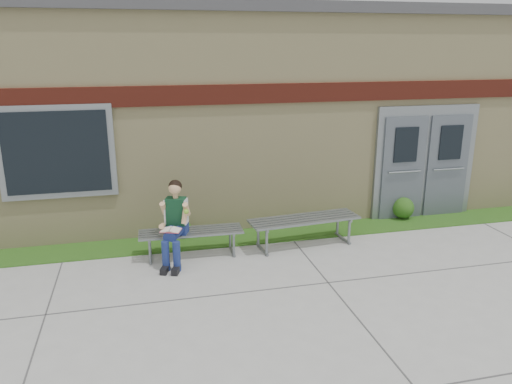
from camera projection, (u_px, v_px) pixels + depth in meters
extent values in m
plane|color=#9E9E99|center=(273.00, 307.00, 6.83)|extent=(80.00, 80.00, 0.00)
cube|color=#244913|center=(236.00, 238.00, 9.25)|extent=(16.00, 0.80, 0.02)
cube|color=beige|center=(207.00, 108.00, 11.85)|extent=(16.00, 6.00, 4.00)
cube|color=#3F3F42|center=(205.00, 15.00, 11.26)|extent=(16.20, 6.20, 0.20)
cube|color=maroon|center=(230.00, 94.00, 8.86)|extent=(16.00, 0.06, 0.35)
cube|color=slate|center=(57.00, 152.00, 8.43)|extent=(1.90, 0.08, 1.60)
cube|color=black|center=(57.00, 153.00, 8.40)|extent=(1.70, 0.04, 1.40)
cube|color=slate|center=(424.00, 162.00, 10.15)|extent=(2.20, 0.08, 2.30)
cube|color=#505760|center=(403.00, 169.00, 10.02)|extent=(0.92, 0.06, 2.10)
cube|color=#505760|center=(447.00, 166.00, 10.25)|extent=(0.92, 0.06, 2.10)
cube|color=slate|center=(191.00, 232.00, 8.37)|extent=(1.74, 0.53, 0.03)
cube|color=slate|center=(150.00, 248.00, 8.28)|extent=(0.06, 0.48, 0.39)
cube|color=slate|center=(232.00, 241.00, 8.59)|extent=(0.06, 0.48, 0.39)
cube|color=slate|center=(304.00, 219.00, 8.80)|extent=(2.01, 0.73, 0.04)
cube|color=slate|center=(261.00, 237.00, 8.70)|extent=(0.10, 0.55, 0.45)
cube|color=slate|center=(345.00, 230.00, 9.05)|extent=(0.10, 0.55, 0.45)
cube|color=navy|center=(177.00, 228.00, 8.25)|extent=(0.40, 0.34, 0.16)
cube|color=#0E3421|center=(176.00, 211.00, 8.14)|extent=(0.37, 0.29, 0.46)
sphere|color=#E1AE7C|center=(175.00, 188.00, 8.02)|extent=(0.27, 0.27, 0.21)
sphere|color=black|center=(175.00, 186.00, 8.03)|extent=(0.28, 0.28, 0.22)
cylinder|color=navy|center=(168.00, 233.00, 8.00)|extent=(0.28, 0.44, 0.15)
cylinder|color=navy|center=(179.00, 233.00, 7.99)|extent=(0.28, 0.44, 0.15)
cylinder|color=navy|center=(166.00, 256.00, 7.86)|extent=(0.12, 0.12, 0.50)
cylinder|color=navy|center=(177.00, 256.00, 7.84)|extent=(0.12, 0.12, 0.50)
cube|color=black|center=(165.00, 269.00, 7.85)|extent=(0.18, 0.28, 0.10)
cube|color=black|center=(176.00, 270.00, 7.83)|extent=(0.18, 0.28, 0.10)
cylinder|color=#E1AE7C|center=(164.00, 208.00, 8.09)|extent=(0.16, 0.24, 0.26)
cylinder|color=#E1AE7C|center=(186.00, 209.00, 8.05)|extent=(0.16, 0.24, 0.26)
cube|color=white|center=(171.00, 230.00, 7.85)|extent=(0.36, 0.31, 0.01)
cube|color=#C84B57|center=(171.00, 230.00, 7.86)|extent=(0.37, 0.32, 0.01)
sphere|color=#87C133|center=(186.00, 211.00, 7.91)|extent=(0.08, 0.08, 0.08)
sphere|color=#244913|center=(184.00, 229.00, 9.23)|extent=(0.30, 0.30, 0.30)
sphere|color=#244913|center=(403.00, 208.00, 10.21)|extent=(0.44, 0.44, 0.44)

